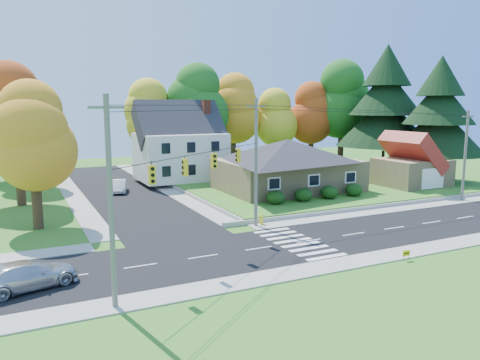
% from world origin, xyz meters
% --- Properties ---
extents(ground, '(120.00, 120.00, 0.00)m').
position_xyz_m(ground, '(0.00, 0.00, 0.00)').
color(ground, '#3D7923').
extents(road_main, '(90.00, 8.00, 0.02)m').
position_xyz_m(road_main, '(0.00, 0.00, 0.01)').
color(road_main, black).
rests_on(road_main, ground).
extents(road_cross, '(8.00, 44.00, 0.02)m').
position_xyz_m(road_cross, '(-8.00, 26.00, 0.01)').
color(road_cross, black).
rests_on(road_cross, ground).
extents(sidewalk_north, '(90.00, 2.00, 0.08)m').
position_xyz_m(sidewalk_north, '(0.00, 5.00, 0.04)').
color(sidewalk_north, '#9C9A90').
rests_on(sidewalk_north, ground).
extents(sidewalk_south, '(90.00, 2.00, 0.08)m').
position_xyz_m(sidewalk_south, '(0.00, -5.00, 0.04)').
color(sidewalk_south, '#9C9A90').
rests_on(sidewalk_south, ground).
extents(lawn, '(30.00, 30.00, 0.50)m').
position_xyz_m(lawn, '(13.00, 21.00, 0.25)').
color(lawn, '#3D7923').
rests_on(lawn, ground).
extents(ranch_house, '(14.60, 10.60, 5.40)m').
position_xyz_m(ranch_house, '(8.00, 16.00, 3.27)').
color(ranch_house, tan).
rests_on(ranch_house, lawn).
extents(colonial_house, '(10.40, 8.40, 9.60)m').
position_xyz_m(colonial_house, '(0.04, 28.00, 4.58)').
color(colonial_house, silver).
rests_on(colonial_house, lawn).
extents(garage, '(7.30, 6.30, 4.60)m').
position_xyz_m(garage, '(22.00, 11.99, 2.84)').
color(garage, tan).
rests_on(garage, lawn).
extents(hedge_row, '(10.70, 1.70, 1.27)m').
position_xyz_m(hedge_row, '(7.50, 9.80, 1.14)').
color(hedge_row, '#163A10').
rests_on(hedge_row, lawn).
extents(traffic_infrastructure, '(38.10, 10.66, 10.00)m').
position_xyz_m(traffic_infrastructure, '(-0.15, 1.35, 5.15)').
color(traffic_infrastructure, '#666059').
rests_on(traffic_infrastructure, ground).
extents(tree_lot_0, '(6.72, 6.72, 12.51)m').
position_xyz_m(tree_lot_0, '(-2.00, 34.00, 8.31)').
color(tree_lot_0, '#3F2A19').
rests_on(tree_lot_0, lawn).
extents(tree_lot_1, '(7.84, 7.84, 14.60)m').
position_xyz_m(tree_lot_1, '(4.00, 33.00, 9.61)').
color(tree_lot_1, '#3F2A19').
rests_on(tree_lot_1, lawn).
extents(tree_lot_2, '(7.28, 7.28, 13.56)m').
position_xyz_m(tree_lot_2, '(10.00, 34.00, 8.96)').
color(tree_lot_2, '#3F2A19').
rests_on(tree_lot_2, lawn).
extents(tree_lot_3, '(6.16, 6.16, 11.47)m').
position_xyz_m(tree_lot_3, '(16.00, 33.00, 7.65)').
color(tree_lot_3, '#3F2A19').
rests_on(tree_lot_3, lawn).
extents(tree_lot_4, '(6.72, 6.72, 12.51)m').
position_xyz_m(tree_lot_4, '(22.00, 32.00, 8.31)').
color(tree_lot_4, '#3F2A19').
rests_on(tree_lot_4, lawn).
extents(tree_lot_5, '(8.40, 8.40, 15.64)m').
position_xyz_m(tree_lot_5, '(26.00, 30.00, 10.27)').
color(tree_lot_5, '#3F2A19').
rests_on(tree_lot_5, lawn).
extents(conifer_east_a, '(12.80, 12.80, 16.96)m').
position_xyz_m(conifer_east_a, '(27.00, 22.00, 9.39)').
color(conifer_east_a, '#3F2A19').
rests_on(conifer_east_a, lawn).
extents(conifer_east_b, '(11.20, 11.20, 14.84)m').
position_xyz_m(conifer_east_b, '(28.00, 14.00, 8.28)').
color(conifer_east_b, '#3F2A19').
rests_on(conifer_east_b, lawn).
extents(tree_west_0, '(6.16, 6.16, 11.47)m').
position_xyz_m(tree_west_0, '(-17.00, 12.00, 7.15)').
color(tree_west_0, '#3F2A19').
rests_on(tree_west_0, ground).
extents(tree_west_1, '(7.28, 7.28, 13.56)m').
position_xyz_m(tree_west_1, '(-18.00, 22.00, 8.46)').
color(tree_west_1, '#3F2A19').
rests_on(tree_west_1, ground).
extents(tree_west_2, '(6.72, 6.72, 12.51)m').
position_xyz_m(tree_west_2, '(-17.00, 32.00, 7.81)').
color(tree_west_2, '#3F2A19').
rests_on(tree_west_2, ground).
extents(tree_west_3, '(7.84, 7.84, 14.60)m').
position_xyz_m(tree_west_3, '(-19.00, 40.00, 9.11)').
color(tree_west_3, '#3F2A19').
rests_on(tree_west_3, ground).
extents(silver_sedan, '(5.51, 3.39, 1.49)m').
position_xyz_m(silver_sedan, '(-18.14, -0.91, 0.77)').
color(silver_sedan, '#B7B9C4').
rests_on(silver_sedan, road_main).
extents(white_car, '(2.43, 4.36, 1.36)m').
position_xyz_m(white_car, '(-8.20, 24.67, 0.70)').
color(white_car, silver).
rests_on(white_car, road_cross).
extents(fire_hydrant, '(0.53, 0.41, 0.93)m').
position_xyz_m(fire_hydrant, '(-0.91, 5.33, 0.44)').
color(fire_hydrant, yellow).
rests_on(fire_hydrant, ground).
extents(yard_sign, '(0.53, 0.08, 0.66)m').
position_xyz_m(yard_sign, '(3.02, -6.16, 0.47)').
color(yard_sign, black).
rests_on(yard_sign, ground).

